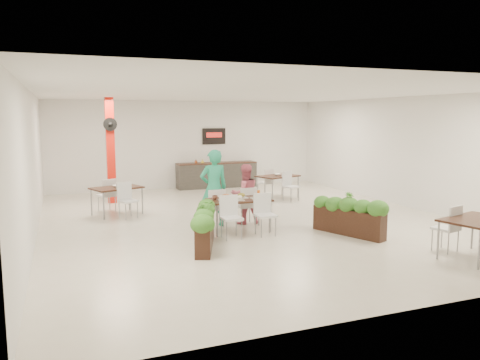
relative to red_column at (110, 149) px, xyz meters
name	(u,v)px	position (x,y,z in m)	size (l,w,h in m)	color
ground	(249,220)	(3.00, -3.79, -1.64)	(12.00, 12.00, 0.00)	beige
room_shell	(249,142)	(3.00, -3.79, 0.36)	(10.10, 12.10, 3.22)	white
red_column	(110,149)	(0.00, 0.00, 0.00)	(0.40, 0.41, 3.20)	red
service_counter	(217,174)	(4.00, 1.86, -1.15)	(3.00, 0.64, 2.20)	#2D2B28
main_table	(239,204)	(2.35, -4.76, -1.01)	(1.41, 1.63, 0.92)	black
diner_man	(214,188)	(1.96, -4.11, -0.72)	(0.68, 0.44, 1.85)	#25A177
diner_woman	(245,194)	(2.76, -4.11, -0.90)	(0.72, 0.56, 1.48)	#DA6078
planter_left	(205,223)	(1.22, -5.81, -1.14)	(0.89, 1.74, 0.95)	black
planter_right	(349,213)	(4.50, -5.98, -1.15)	(0.94, 1.74, 0.96)	black
side_table_a	(117,191)	(-0.06, -1.87, -1.01)	(1.47, 1.66, 0.92)	black
side_table_b	(278,179)	(5.08, -1.14, -1.01)	(1.48, 1.67, 0.92)	black
side_table_c	(477,225)	(5.69, -8.33, -1.01)	(1.51, 1.67, 0.92)	black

